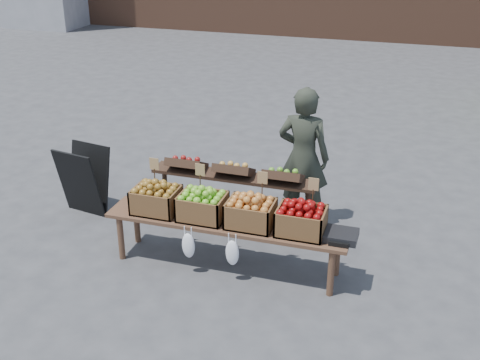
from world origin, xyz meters
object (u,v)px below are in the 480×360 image
(chalkboard_sign, at_px, (84,180))
(crate_red_apples, at_px, (251,214))
(vendor, at_px, (303,157))
(crate_green_apples, at_px, (301,221))
(back_table, at_px, (234,196))
(weighing_scale, at_px, (341,236))
(display_bench, at_px, (227,244))
(crate_russet_pears, at_px, (202,207))
(crate_golden_apples, at_px, (156,200))

(chalkboard_sign, distance_m, crate_red_apples, 2.57)
(vendor, distance_m, crate_green_apples, 1.33)
(back_table, xyz_separation_m, crate_green_apples, (0.97, -0.72, 0.19))
(crate_red_apples, bearing_deg, chalkboard_sign, 164.17)
(back_table, relative_size, weighing_scale, 6.18)
(display_bench, xyz_separation_m, crate_russet_pears, (-0.28, 0.00, 0.42))
(crate_russet_pears, distance_m, crate_red_apples, 0.55)
(crate_red_apples, height_order, crate_green_apples, same)
(vendor, distance_m, back_table, 0.99)
(crate_golden_apples, bearing_deg, back_table, 46.71)
(crate_golden_apples, xyz_separation_m, crate_red_apples, (1.10, 0.00, 0.00))
(vendor, height_order, chalkboard_sign, vendor)
(crate_golden_apples, bearing_deg, crate_russet_pears, 0.00)
(crate_golden_apples, bearing_deg, crate_red_apples, 0.00)
(chalkboard_sign, height_order, crate_golden_apples, chalkboard_sign)
(display_bench, distance_m, crate_golden_apples, 0.93)
(weighing_scale, bearing_deg, back_table, 152.73)
(vendor, bearing_deg, crate_russet_pears, 61.24)
(weighing_scale, bearing_deg, display_bench, 180.00)
(back_table, bearing_deg, crate_red_apples, -59.64)
(back_table, height_order, crate_russet_pears, back_table)
(display_bench, bearing_deg, crate_golden_apples, 180.00)
(crate_red_apples, bearing_deg, weighing_scale, 0.00)
(chalkboard_sign, xyz_separation_m, display_bench, (2.18, -0.70, -0.18))
(crate_green_apples, xyz_separation_m, weighing_scale, (0.43, 0.00, -0.10))
(chalkboard_sign, relative_size, crate_russet_pears, 1.85)
(crate_green_apples, bearing_deg, crate_red_apples, 180.00)
(crate_golden_apples, bearing_deg, display_bench, 0.00)
(crate_golden_apples, distance_m, weighing_scale, 2.08)
(chalkboard_sign, height_order, back_table, back_table)
(crate_red_apples, distance_m, crate_green_apples, 0.55)
(display_bench, distance_m, weighing_scale, 1.29)
(crate_golden_apples, bearing_deg, crate_green_apples, 0.00)
(vendor, xyz_separation_m, crate_green_apples, (0.26, -1.29, -0.18))
(chalkboard_sign, xyz_separation_m, crate_russet_pears, (1.91, -0.70, 0.25))
(vendor, bearing_deg, back_table, 42.96)
(chalkboard_sign, distance_m, crate_green_apples, 3.10)
(vendor, distance_m, weighing_scale, 1.49)
(crate_russet_pears, height_order, crate_green_apples, same)
(vendor, xyz_separation_m, weighing_scale, (0.68, -1.29, -0.28))
(crate_golden_apples, height_order, weighing_scale, crate_golden_apples)
(display_bench, height_order, crate_russet_pears, crate_russet_pears)
(crate_russet_pears, distance_m, weighing_scale, 1.53)
(display_bench, xyz_separation_m, weighing_scale, (1.25, 0.00, 0.33))
(crate_russet_pears, relative_size, weighing_scale, 1.47)
(back_table, height_order, crate_golden_apples, back_table)
(crate_red_apples, bearing_deg, back_table, 120.36)
(chalkboard_sign, bearing_deg, crate_russet_pears, -10.22)
(chalkboard_sign, relative_size, weighing_scale, 2.71)
(weighing_scale, bearing_deg, crate_golden_apples, 180.00)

